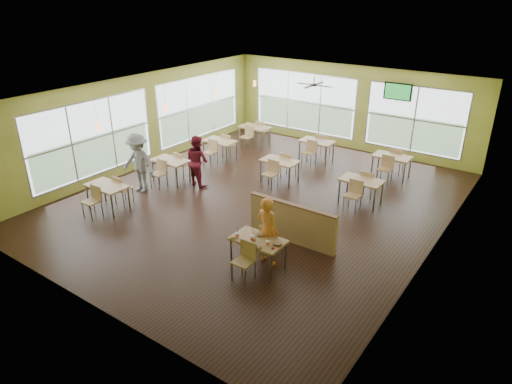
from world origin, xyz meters
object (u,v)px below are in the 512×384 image
half_wall_divider (292,223)px  man_plaid (268,231)px  main_table (258,244)px  food_basket (277,244)px

half_wall_divider → man_plaid: man_plaid is taller
half_wall_divider → man_plaid: 1.18m
main_table → man_plaid: (0.04, 0.31, 0.20)m
half_wall_divider → food_basket: half_wall_divider is taller
main_table → food_basket: (0.48, 0.04, 0.15)m
half_wall_divider → food_basket: bearing=-71.2°
half_wall_divider → man_plaid: bearing=-88.1°
main_table → half_wall_divider: 1.45m
main_table → food_basket: bearing=5.3°
food_basket → main_table: bearing=-174.7°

